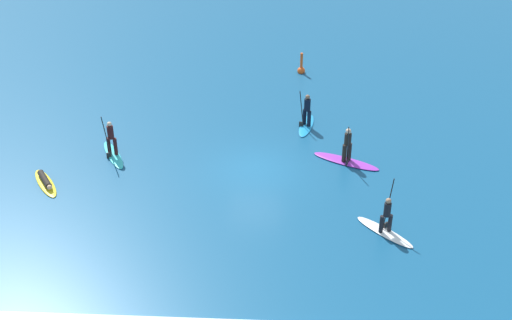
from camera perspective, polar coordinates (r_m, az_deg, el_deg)
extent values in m
plane|color=navy|center=(30.77, 0.00, -0.80)|extent=(120.00, 120.00, 0.00)
ellipsoid|color=purple|center=(31.57, 7.78, -0.11)|extent=(3.27, 2.08, 0.09)
cylinder|color=black|center=(31.24, 7.63, 0.59)|extent=(0.28, 0.28, 0.89)
cylinder|color=black|center=(31.40, 8.05, 0.73)|extent=(0.28, 0.28, 0.89)
cylinder|color=black|center=(30.96, 7.93, 1.82)|extent=(0.44, 0.44, 0.57)
sphere|color=beige|center=(30.76, 7.99, 2.49)|extent=(0.34, 0.34, 0.25)
cylinder|color=black|center=(30.76, 7.99, 1.32)|extent=(0.21, 0.37, 2.04)
cube|color=black|center=(31.26, 7.86, -0.23)|extent=(0.14, 0.21, 0.32)
ellipsoid|color=#33C6CC|center=(32.55, -12.21, 0.44)|extent=(1.85, 2.80, 0.07)
cylinder|color=#381414|center=(32.36, -12.58, 1.18)|extent=(0.24, 0.24, 0.88)
cylinder|color=#381414|center=(32.27, -12.04, 1.15)|extent=(0.24, 0.24, 0.88)
cylinder|color=#381414|center=(31.95, -12.46, 2.36)|extent=(0.41, 0.41, 0.66)
sphere|color=beige|center=(31.74, -12.55, 3.05)|extent=(0.30, 0.30, 0.22)
cylinder|color=black|center=(31.83, -12.80, 1.96)|extent=(0.26, 0.17, 2.17)
cube|color=black|center=(32.33, -12.59, 0.37)|extent=(0.20, 0.15, 0.32)
ellipsoid|color=#1E8CD1|center=(34.50, 4.37, 2.99)|extent=(1.12, 2.62, 0.08)
cylinder|color=black|center=(34.38, 4.20, 3.75)|extent=(0.23, 0.23, 0.84)
cylinder|color=black|center=(34.20, 4.60, 3.58)|extent=(0.23, 0.23, 0.84)
cylinder|color=black|center=(33.95, 4.45, 4.78)|extent=(0.39, 0.39, 0.65)
sphere|color=brown|center=(33.76, 4.48, 5.45)|extent=(0.27, 0.27, 0.23)
cylinder|color=black|center=(33.94, 3.95, 4.44)|extent=(0.28, 0.10, 1.95)
cube|color=black|center=(34.36, 3.90, 3.07)|extent=(0.21, 0.10, 0.32)
ellipsoid|color=yellow|center=(31.17, -17.71, -1.92)|extent=(1.97, 2.53, 0.08)
cylinder|color=black|center=(31.12, -17.78, -1.59)|extent=(0.99, 1.28, 0.29)
sphere|color=tan|center=(30.44, -17.39, -2.26)|extent=(0.31, 0.31, 0.22)
ellipsoid|color=white|center=(27.25, 11.04, -6.12)|extent=(2.37, 2.35, 0.09)
cylinder|color=black|center=(27.06, 11.48, -5.34)|extent=(0.24, 0.24, 0.77)
cylinder|color=black|center=(26.94, 10.77, -5.45)|extent=(0.24, 0.24, 0.77)
cylinder|color=black|center=(26.60, 11.28, -4.21)|extent=(0.40, 0.40, 0.60)
sphere|color=#A37556|center=(26.37, 11.37, -3.48)|extent=(0.32, 0.32, 0.22)
cylinder|color=black|center=(26.80, 11.36, -3.75)|extent=(0.32, 0.32, 2.26)
cube|color=black|center=(27.42, 11.12, -5.60)|extent=(0.18, 0.18, 0.32)
sphere|color=#E55119|center=(40.66, 3.92, 7.69)|extent=(0.47, 0.47, 0.47)
cylinder|color=#E55119|center=(40.46, 3.94, 8.36)|extent=(0.16, 0.16, 1.27)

